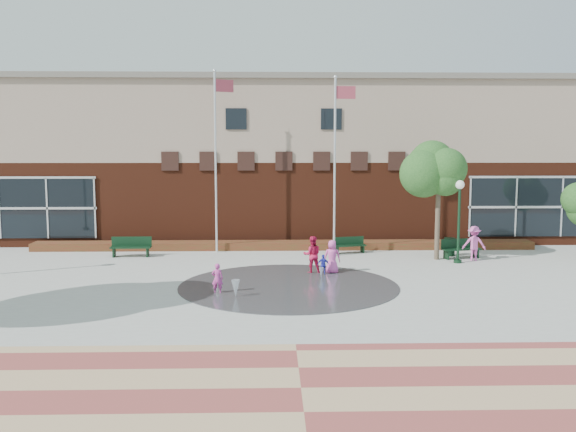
{
  "coord_description": "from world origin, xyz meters",
  "views": [
    {
      "loc": [
        -0.62,
        -19.85,
        5.24
      ],
      "look_at": [
        0.0,
        4.0,
        2.6
      ],
      "focal_mm": 38.0,
      "sensor_mm": 36.0,
      "label": 1
    }
  ],
  "objects_px": {
    "flagpole_left": "(216,152)",
    "bench_left": "(131,251)",
    "flagpole_right": "(336,156)",
    "child_splash": "(217,279)",
    "trash_can": "(449,247)"
  },
  "relations": [
    {
      "from": "flagpole_left",
      "to": "flagpole_right",
      "type": "distance_m",
      "value": 5.98
    },
    {
      "from": "flagpole_right",
      "to": "bench_left",
      "type": "height_order",
      "value": "flagpole_right"
    },
    {
      "from": "trash_can",
      "to": "flagpole_left",
      "type": "bearing_deg",
      "value": 173.01
    },
    {
      "from": "flagpole_right",
      "to": "trash_can",
      "type": "xyz_separation_m",
      "value": [
        5.6,
        -0.17,
        -4.41
      ]
    },
    {
      "from": "child_splash",
      "to": "trash_can",
      "type": "bearing_deg",
      "value": -143.85
    },
    {
      "from": "flagpole_left",
      "to": "bench_left",
      "type": "distance_m",
      "value": 6.41
    },
    {
      "from": "flagpole_right",
      "to": "child_splash",
      "type": "relative_size",
      "value": 7.78
    },
    {
      "from": "bench_left",
      "to": "flagpole_right",
      "type": "bearing_deg",
      "value": -0.89
    },
    {
      "from": "bench_left",
      "to": "child_splash",
      "type": "height_order",
      "value": "child_splash"
    },
    {
      "from": "flagpole_right",
      "to": "trash_can",
      "type": "distance_m",
      "value": 7.13
    },
    {
      "from": "bench_left",
      "to": "trash_can",
      "type": "height_order",
      "value": "bench_left"
    },
    {
      "from": "flagpole_right",
      "to": "flagpole_left",
      "type": "bearing_deg",
      "value": 162.46
    },
    {
      "from": "flagpole_right",
      "to": "trash_can",
      "type": "height_order",
      "value": "flagpole_right"
    },
    {
      "from": "flagpole_left",
      "to": "child_splash",
      "type": "distance_m",
      "value": 10.03
    },
    {
      "from": "flagpole_left",
      "to": "bench_left",
      "type": "relative_size",
      "value": 4.7
    }
  ]
}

